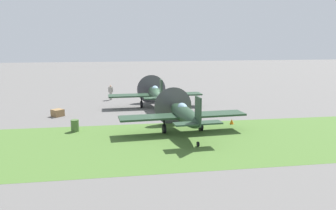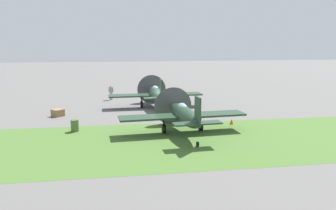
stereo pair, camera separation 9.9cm
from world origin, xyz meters
The scene contains 8 objects.
ground_plane centered at (0.00, 0.00, 0.00)m, with size 160.00×160.00×0.00m, color #605E5B.
grass_verge centered at (0.00, -9.97, 0.00)m, with size 120.00×11.00×0.01m, color #476B2D.
airplane_lead centered at (-0.28, 2.31, 1.44)m, with size 9.63×7.65×3.45m.
airplane_wingman centered at (0.51, -7.83, 1.44)m, with size 9.64×7.63×3.43m.
ground_crew_chief centered at (-4.85, 7.85, 0.91)m, with size 0.55×0.38×1.73m.
fuel_drum centered at (-7.58, -5.95, 0.45)m, with size 0.60×0.60×0.90m, color #476633.
supply_crate centered at (-9.67, -0.26, 0.32)m, with size 0.90×0.90×0.64m, color olive.
runway_marker_cone centered at (5.01, -5.71, 0.22)m, with size 0.36×0.36×0.44m, color orange.
Camera 1 is at (-4.72, -32.15, 6.87)m, focal length 36.74 mm.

